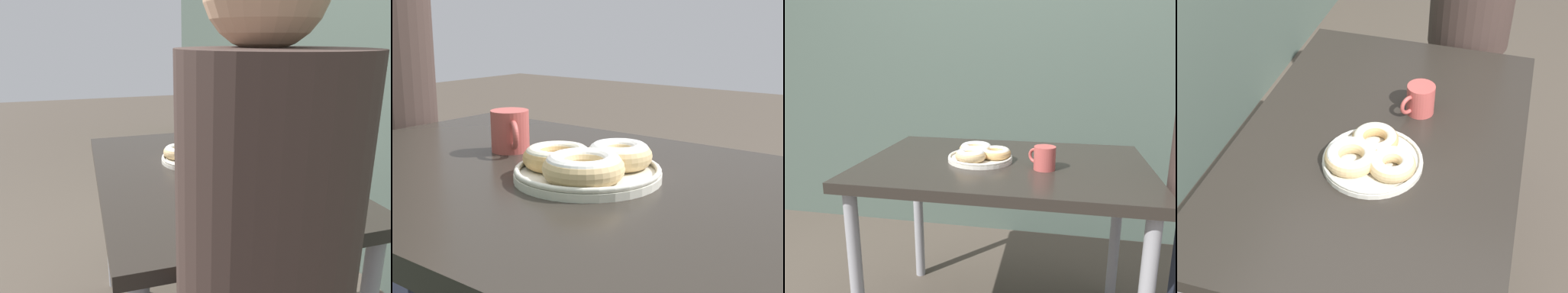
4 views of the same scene
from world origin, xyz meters
TOP-DOWN VIEW (x-y plane):
  - dining_table at (0.00, 0.12)m, footprint 1.14×0.77m
  - donut_plate at (-0.10, 0.12)m, footprint 0.28×0.29m
  - coffee_mug at (0.16, 0.05)m, footprint 0.11×0.09m

SIDE VIEW (x-z plane):
  - dining_table at x=0.00m, z-range 0.30..1.08m
  - donut_plate at x=-0.10m, z-range 0.78..0.84m
  - coffee_mug at x=0.16m, z-range 0.78..0.87m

